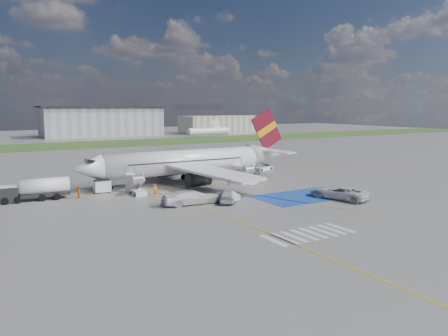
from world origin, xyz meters
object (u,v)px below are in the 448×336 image
Objects in this scene: van_white_b at (192,195)px; fuel_tanker at (36,191)px; airliner at (191,162)px; car_silver_a at (227,196)px; car_silver_b at (224,196)px; van_white_a at (339,190)px; gpu_cart at (102,187)px; belt_loader at (263,168)px.

fuel_tanker is at bearing 56.44° from van_white_b.
airliner is at bearing 6.89° from fuel_tanker.
fuel_tanker is at bearing -174.93° from airliner.
airliner reaches higher than fuel_tanker.
car_silver_b is at bearing -47.85° from car_silver_a.
gpu_cart is at bearing -51.99° from van_white_a.
van_white_a is at bearing -38.32° from gpu_cart.
van_white_b is at bearing -35.54° from van_white_a.
gpu_cart is at bearing 6.20° from fuel_tanker.
belt_loader is (32.90, 6.45, -0.49)m from gpu_cart.
van_white_a is (13.92, -6.61, 0.44)m from car_silver_b.
van_white_b reaches higher than gpu_cart.
van_white_a reaches higher than car_silver_a.
van_white_b reaches higher than belt_loader.
car_silver_a is at bearing -155.42° from belt_loader.
belt_loader is 1.10× the size of car_silver_b.
gpu_cart is 32.97m from van_white_a.
gpu_cart reaches higher than car_silver_b.
car_silver_b is (20.84, -13.08, -0.48)m from fuel_tanker.
van_white_a is at bearing 132.08° from car_silver_b.
fuel_tanker is 8.88m from gpu_cart.
car_silver_b is at bearing -49.07° from gpu_cart.
belt_loader is at bearing -102.10° from car_silver_a.
car_silver_a is 4.55m from van_white_b.
van_white_a is (25.92, -20.37, 0.32)m from gpu_cart.
airliner is at bearing 174.94° from belt_loader.
van_white_a is (-6.98, -26.82, 0.81)m from belt_loader.
fuel_tanker is 1.74× the size of car_silver_a.
airliner is 18.96m from belt_loader.
belt_loader is 0.78× the size of van_white_a.
fuel_tanker is 25.10m from car_silver_a.
van_white_b is (-25.12, -19.60, 0.83)m from belt_loader.
van_white_b reaches higher than car_silver_a.
car_silver_b is (-2.87, -15.19, -2.68)m from airliner.
gpu_cart is (8.84, 0.68, -0.36)m from fuel_tanker.
car_silver_a is at bearing -31.55° from fuel_tanker.
airliner is 5.96× the size of van_white_a.
fuel_tanker is at bearing 169.07° from belt_loader.
gpu_cart is 0.46× the size of car_silver_a.
van_white_a is at bearing -108.39° from van_white_b.
airliner is at bearing 5.33° from gpu_cart.
belt_loader is 0.99× the size of car_silver_a.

